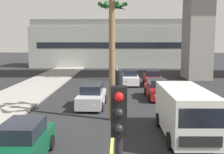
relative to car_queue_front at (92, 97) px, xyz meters
The scene contains 10 objects.
lane_stripe_center 3.35m from the car_queue_front, 60.56° to the left, with size 0.14×56.00×0.01m, color #DBCC4C.
pier_building_backdrop 31.48m from the car_queue_front, 87.05° to the left, with size 30.13×8.04×8.24m.
car_queue_front is the anchor object (origin of this frame).
car_queue_second 11.13m from the car_queue_front, 60.81° to the left, with size 1.90×4.13×1.56m.
car_queue_third 10.35m from the car_queue_front, 72.69° to the left, with size 1.85×4.11×1.56m.
car_queue_fourth 9.22m from the car_queue_front, 101.27° to the right, with size 1.86×4.11×1.56m.
car_queue_fifth 5.87m from the car_queue_front, 30.56° to the left, with size 1.94×4.15×1.56m.
delivery_van 7.92m from the car_queue_front, 50.06° to the right, with size 2.23×5.28×2.36m.
palm_tree_near_median 14.76m from the car_queue_front, 84.97° to the left, with size 3.44×3.50×9.07m.
palm_tree_mid_median 7.06m from the car_queue_front, 64.64° to the right, with size 3.39×3.41×8.17m.
Camera 1 is at (0.31, 2.09, 4.65)m, focal length 44.19 mm.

